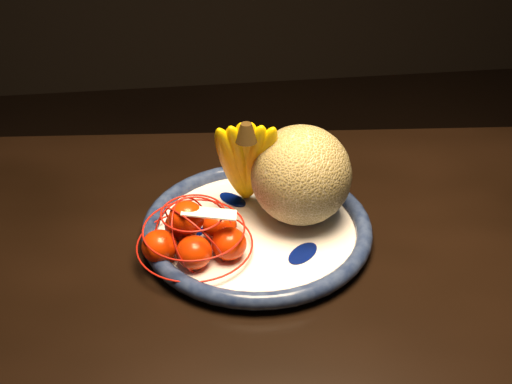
{
  "coord_description": "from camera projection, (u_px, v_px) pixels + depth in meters",
  "views": [
    {
      "loc": [
        0.06,
        -0.57,
        1.27
      ],
      "look_at": [
        0.16,
        0.17,
        0.77
      ],
      "focal_mm": 45.0,
      "sensor_mm": 36.0,
      "label": 1
    }
  ],
  "objects": [
    {
      "name": "banana_bunch",
      "position": [
        246.0,
        159.0,
        0.91
      ],
      "size": [
        0.12,
        0.11,
        0.17
      ],
      "rotation": [
        0.0,
        0.0,
        -0.09
      ],
      "color": "#FBC602",
      "rests_on": "fruit_bowl"
    },
    {
      "name": "cantaloupe",
      "position": [
        301.0,
        175.0,
        0.91
      ],
      "size": [
        0.14,
        0.14,
        0.14
      ],
      "primitive_type": "sphere",
      "color": "olive",
      "rests_on": "fruit_bowl"
    },
    {
      "name": "mandarin_bag",
      "position": [
        195.0,
        235.0,
        0.86
      ],
      "size": [
        0.19,
        0.19,
        0.1
      ],
      "rotation": [
        0.0,
        0.0,
        -0.2
      ],
      "color": "#F32F08",
      "rests_on": "fruit_bowl"
    },
    {
      "name": "price_tag",
      "position": [
        209.0,
        213.0,
        0.83
      ],
      "size": [
        0.07,
        0.04,
        0.01
      ],
      "primitive_type": "cube",
      "rotation": [
        -0.14,
        0.1,
        -0.15
      ],
      "color": "white",
      "rests_on": "mandarin_bag"
    },
    {
      "name": "fruit_bowl",
      "position": [
        257.0,
        229.0,
        0.92
      ],
      "size": [
        0.33,
        0.33,
        0.03
      ],
      "rotation": [
        0.0,
        0.0,
        0.17
      ],
      "color": "white",
      "rests_on": "dining_table"
    },
    {
      "name": "dining_table",
      "position": [
        122.0,
        330.0,
        0.87
      ],
      "size": [
        1.47,
        0.96,
        0.7
      ],
      "rotation": [
        0.0,
        0.0,
        -0.09
      ],
      "color": "black",
      "rests_on": "ground"
    }
  ]
}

